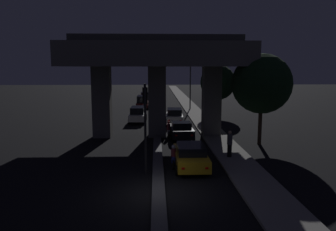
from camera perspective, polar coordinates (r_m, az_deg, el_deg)
ground_plane at (r=16.62m, az=-1.66°, el=-13.44°), size 200.00×200.00×0.00m
median_divider at (r=50.79m, az=-2.01°, el=1.56°), size 0.65×126.00×0.22m
sidewalk_right at (r=44.18m, az=4.77°, el=0.45°), size 2.38×126.00×0.14m
elevated_overpass at (r=29.07m, az=-1.96°, el=9.27°), size 15.42×9.40×9.03m
traffic_light_left_of_median at (r=18.81m, az=-3.99°, el=0.45°), size 0.30×0.49×5.27m
street_lamp at (r=47.62m, az=3.45°, el=6.58°), size 2.60×0.32×7.81m
car_taxi_yellow_lead at (r=20.50m, az=3.96°, el=-6.95°), size 2.04×4.76×1.48m
car_black_second at (r=28.55m, az=2.33°, el=-2.56°), size 2.10×4.06×1.48m
car_white_third at (r=35.48m, az=1.13°, el=-0.13°), size 2.02×4.14×1.73m
car_white_lead_oncoming at (r=37.33m, az=-5.27°, el=0.26°), size 1.96×4.77×1.73m
car_dark_red_second_oncoming at (r=49.23m, az=-4.47°, el=2.39°), size 1.91×4.36×1.97m
car_grey_third_oncoming at (r=59.90m, az=-3.99°, el=3.31°), size 2.08×4.85×1.62m
motorcycle_blue_filtering_near at (r=20.65m, az=0.96°, el=-7.31°), size 0.34×1.91×1.38m
motorcycle_white_filtering_mid at (r=28.97m, az=0.11°, el=-2.64°), size 0.32×1.85×1.48m
pedestrian_on_sidewalk at (r=22.65m, az=10.69°, el=-4.84°), size 0.36×0.36×1.80m
roadside_tree_kerbside_near at (r=26.94m, az=16.00°, el=5.33°), size 4.74×4.74×7.26m
roadside_tree_kerbside_mid at (r=41.64m, az=8.68°, el=5.72°), size 4.41×4.41×6.51m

